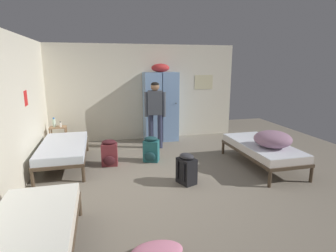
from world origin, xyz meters
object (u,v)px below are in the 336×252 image
at_px(lotion_bottle, 60,125).
at_px(person_traveler, 155,109).
at_px(bed_left_rear, 63,148).
at_px(clothes_pile_pink, 157,252).
at_px(backpack_teal, 151,150).
at_px(water_bottle, 54,123).
at_px(backpack_maroon, 109,153).
at_px(bedding_heap, 273,139).
at_px(bed_right, 262,148).
at_px(backpack_black, 187,169).
at_px(shelf_unit, 59,136).
at_px(locker_bank, 161,105).
at_px(bed_left_front, 29,234).

bearing_deg(lotion_bottle, person_traveler, -10.47).
xyz_separation_m(bed_left_rear, clothes_pile_pink, (1.29, -3.16, -0.32)).
bearing_deg(clothes_pile_pink, backpack_teal, 80.53).
xyz_separation_m(person_traveler, water_bottle, (-2.41, 0.48, -0.32)).
distance_m(bed_left_rear, clothes_pile_pink, 3.43).
distance_m(water_bottle, backpack_maroon, 1.94).
distance_m(bedding_heap, lotion_bottle, 4.83).
xyz_separation_m(bed_right, bedding_heap, (0.04, -0.27, 0.27)).
relative_size(lotion_bottle, clothes_pile_pink, 0.24).
height_order(backpack_maroon, backpack_black, same).
distance_m(water_bottle, backpack_black, 3.69).
bearing_deg(backpack_black, lotion_bottle, 132.49).
relative_size(backpack_maroon, backpack_teal, 1.00).
relative_size(water_bottle, backpack_maroon, 0.42).
bearing_deg(shelf_unit, locker_bank, 4.98).
distance_m(locker_bank, bedding_heap, 3.18).
height_order(locker_bank, shelf_unit, locker_bank).
distance_m(bed_left_front, clothes_pile_pink, 1.34).
relative_size(bed_left_rear, person_traveler, 1.16).
height_order(bed_left_rear, clothes_pile_pink, bed_left_rear).
distance_m(bed_right, backpack_teal, 2.31).
bearing_deg(bed_left_rear, backpack_teal, -5.25).
distance_m(bed_right, backpack_maroon, 3.14).
distance_m(bed_right, person_traveler, 2.64).
bearing_deg(bed_left_rear, shelf_unit, 101.57).
xyz_separation_m(backpack_maroon, backpack_teal, (0.88, 0.03, 0.00)).
distance_m(bedding_heap, backpack_black, 1.83).
bearing_deg(backpack_teal, lotion_bottle, 145.70).
relative_size(bed_left_front, backpack_maroon, 3.45).
relative_size(shelf_unit, clothes_pile_pink, 0.98).
xyz_separation_m(shelf_unit, backpack_black, (2.45, -2.64, -0.09)).
relative_size(shelf_unit, bed_right, 0.30).
bearing_deg(bedding_heap, person_traveler, 133.08).
relative_size(bed_left_rear, backpack_teal, 3.45).
xyz_separation_m(bed_left_rear, lotion_bottle, (-0.18, 1.18, 0.25)).
relative_size(shelf_unit, backpack_maroon, 1.04).
height_order(bed_right, backpack_black, backpack_black).
bearing_deg(water_bottle, shelf_unit, -14.04).
xyz_separation_m(bed_left_rear, backpack_teal, (1.79, -0.16, -0.12)).
xyz_separation_m(water_bottle, backpack_teal, (2.12, -1.41, -0.41)).
distance_m(backpack_teal, backpack_black, 1.32).
distance_m(bed_right, bed_left_front, 4.41).
height_order(person_traveler, backpack_maroon, person_traveler).
xyz_separation_m(backpack_teal, clothes_pile_pink, (-0.50, -2.99, -0.20)).
relative_size(locker_bank, bed_left_rear, 1.09).
height_order(bed_left_front, bedding_heap, bedding_heap).
bearing_deg(bed_left_rear, clothes_pile_pink, -67.72).
relative_size(bed_left_front, lotion_bottle, 13.74).
xyz_separation_m(shelf_unit, water_bottle, (-0.08, 0.02, 0.33)).
bearing_deg(person_traveler, bed_left_front, -119.04).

